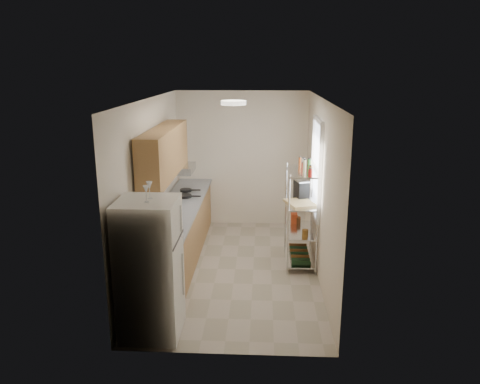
% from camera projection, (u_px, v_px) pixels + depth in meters
% --- Properties ---
extents(room, '(2.52, 4.42, 2.62)m').
position_uv_depth(room, '(235.00, 188.00, 6.90)').
color(room, '#A99B89').
rests_on(room, ground).
extents(counter_run, '(0.63, 3.51, 0.90)m').
position_uv_depth(counter_run, '(180.00, 231.00, 7.59)').
color(counter_run, '#9E7443').
rests_on(counter_run, ground).
extents(upper_cabinets, '(0.33, 2.20, 0.72)m').
position_uv_depth(upper_cabinets, '(164.00, 152.00, 6.91)').
color(upper_cabinets, '#9E7443').
rests_on(upper_cabinets, room).
extents(range_hood, '(0.50, 0.60, 0.12)m').
position_uv_depth(range_hood, '(179.00, 168.00, 7.79)').
color(range_hood, '#B7BABC').
rests_on(range_hood, room).
extents(window, '(0.06, 1.00, 1.46)m').
position_uv_depth(window, '(317.00, 168.00, 7.11)').
color(window, white).
rests_on(window, room).
extents(bakers_rack, '(0.45, 0.90, 1.73)m').
position_uv_depth(bakers_rack, '(301.00, 196.00, 7.19)').
color(bakers_rack, silver).
rests_on(bakers_rack, ground).
extents(ceiling_dome, '(0.34, 0.34, 0.05)m').
position_uv_depth(ceiling_dome, '(234.00, 103.00, 6.28)').
color(ceiling_dome, white).
rests_on(ceiling_dome, room).
extents(refrigerator, '(0.67, 0.67, 1.63)m').
position_uv_depth(refrigerator, '(150.00, 269.00, 5.34)').
color(refrigerator, silver).
rests_on(refrigerator, ground).
extents(wine_glass_a, '(0.07, 0.07, 0.20)m').
position_uv_depth(wine_glass_a, '(150.00, 190.00, 5.15)').
color(wine_glass_a, silver).
rests_on(wine_glass_a, refrigerator).
extents(wine_glass_b, '(0.07, 0.07, 0.18)m').
position_uv_depth(wine_glass_b, '(146.00, 194.00, 5.03)').
color(wine_glass_b, silver).
rests_on(wine_glass_b, refrigerator).
extents(rice_cooker, '(0.25, 0.25, 0.20)m').
position_uv_depth(rice_cooker, '(173.00, 202.00, 7.24)').
color(rice_cooker, silver).
rests_on(rice_cooker, counter_run).
extents(frying_pan_large, '(0.25, 0.25, 0.04)m').
position_uv_depth(frying_pan_large, '(184.00, 196.00, 7.88)').
color(frying_pan_large, black).
rests_on(frying_pan_large, counter_run).
extents(frying_pan_small, '(0.22, 0.22, 0.04)m').
position_uv_depth(frying_pan_small, '(186.00, 190.00, 8.24)').
color(frying_pan_small, black).
rests_on(frying_pan_small, counter_run).
extents(cutting_board, '(0.52, 0.59, 0.03)m').
position_uv_depth(cutting_board, '(300.00, 203.00, 7.12)').
color(cutting_board, tan).
rests_on(cutting_board, bakers_rack).
extents(espresso_machine, '(0.25, 0.30, 0.31)m').
position_uv_depth(espresso_machine, '(301.00, 189.00, 7.36)').
color(espresso_machine, black).
rests_on(espresso_machine, bakers_rack).
extents(storage_bag, '(0.10, 0.14, 0.16)m').
position_uv_depth(storage_bag, '(294.00, 218.00, 7.64)').
color(storage_bag, '#A63514').
rests_on(storage_bag, bakers_rack).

